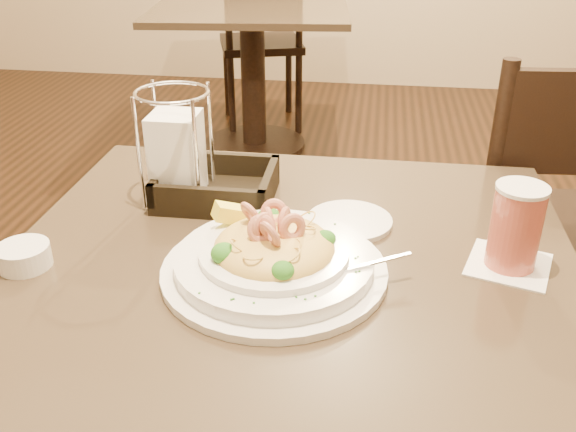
# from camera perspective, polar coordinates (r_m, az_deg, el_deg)

# --- Properties ---
(main_table) EXTENTS (0.90, 0.90, 0.72)m
(main_table) POSITION_cam_1_polar(r_m,az_deg,el_deg) (1.12, -0.15, -14.46)
(main_table) COLOR black
(main_table) RESTS_ON ground
(background_table) EXTENTS (0.99, 0.99, 0.72)m
(background_table) POSITION_cam_1_polar(r_m,az_deg,el_deg) (3.23, -3.17, 14.31)
(background_table) COLOR black
(background_table) RESTS_ON ground
(dining_chair_near) EXTENTS (0.45, 0.45, 0.93)m
(dining_chair_near) POSITION_cam_1_polar(r_m,az_deg,el_deg) (1.69, 21.87, -0.57)
(dining_chair_near) COLOR black
(dining_chair_near) RESTS_ON ground
(dining_chair_far) EXTENTS (0.52, 0.52, 0.93)m
(dining_chair_far) POSITION_cam_1_polar(r_m,az_deg,el_deg) (3.53, -2.36, 15.61)
(dining_chair_far) COLOR black
(dining_chair_far) RESTS_ON ground
(pasta_bowl) EXTENTS (0.37, 0.34, 0.11)m
(pasta_bowl) POSITION_cam_1_polar(r_m,az_deg,el_deg) (0.95, -1.28, -3.58)
(pasta_bowl) COLOR white
(pasta_bowl) RESTS_ON main_table
(drink_glass) EXTENTS (0.15, 0.15, 0.13)m
(drink_glass) POSITION_cam_1_polar(r_m,az_deg,el_deg) (1.01, 19.58, -0.98)
(drink_glass) COLOR white
(drink_glass) RESTS_ON main_table
(bread_basket) EXTENTS (0.21, 0.17, 0.06)m
(bread_basket) POSITION_cam_1_polar(r_m,az_deg,el_deg) (1.19, -6.35, 2.47)
(bread_basket) COLOR black
(bread_basket) RESTS_ON main_table
(napkin_caddy) EXTENTS (0.13, 0.13, 0.21)m
(napkin_caddy) POSITION_cam_1_polar(r_m,az_deg,el_deg) (1.17, -9.84, 5.40)
(napkin_caddy) COLOR silver
(napkin_caddy) RESTS_ON main_table
(side_plate) EXTENTS (0.15, 0.15, 0.01)m
(side_plate) POSITION_cam_1_polar(r_m,az_deg,el_deg) (1.11, 5.49, -0.45)
(side_plate) COLOR white
(side_plate) RESTS_ON main_table
(butter_ramekin) EXTENTS (0.09, 0.09, 0.04)m
(butter_ramekin) POSITION_cam_1_polar(r_m,az_deg,el_deg) (1.06, -22.42, -3.31)
(butter_ramekin) COLOR white
(butter_ramekin) RESTS_ON main_table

